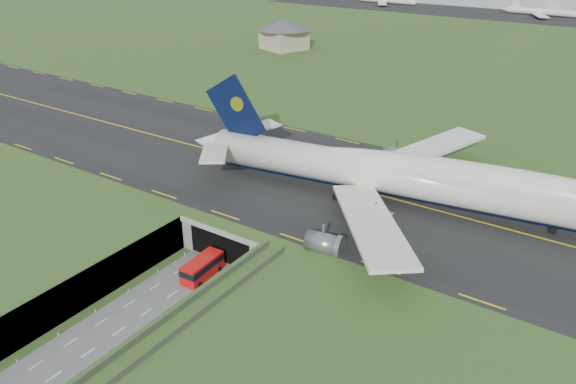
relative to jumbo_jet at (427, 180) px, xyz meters
The scene contains 9 objects.
ground 42.12m from the jumbo_jet, 126.60° to the right, with size 900.00×900.00×0.00m, color #345321.
airfield_deck 41.42m from the jumbo_jet, 126.60° to the right, with size 800.00×800.00×6.00m, color gray.
trench_road 48.14m from the jumbo_jet, 121.12° to the right, with size 12.00×75.00×0.20m, color slate.
taxiway 24.75m from the jumbo_jet, behind, with size 800.00×44.00×0.18m, color black.
tunnel_portal 30.01m from the jumbo_jet, 146.74° to the right, with size 17.00×22.30×6.00m.
guideway 53.68m from the jumbo_jet, 104.32° to the right, with size 3.00×53.00×7.05m.
jumbo_jet is the anchor object (origin of this frame).
shuttle_tram 38.97m from the jumbo_jet, 128.74° to the right, with size 3.28×7.72×3.09m.
service_building 135.56m from the jumbo_jet, 134.21° to the left, with size 26.17×26.17×11.17m.
Camera 1 is at (51.90, -49.81, 49.31)m, focal length 35.00 mm.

